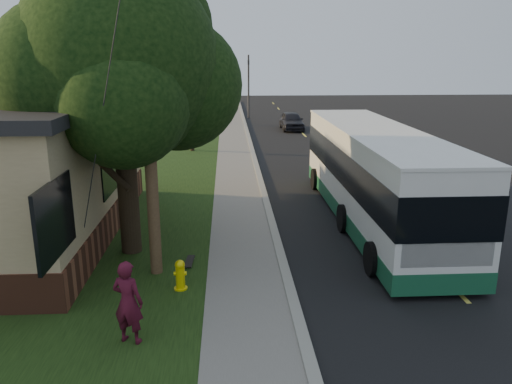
{
  "coord_description": "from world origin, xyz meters",
  "views": [
    {
      "loc": [
        -1.43,
        -10.95,
        5.45
      ],
      "look_at": [
        -0.6,
        3.42,
        1.5
      ],
      "focal_mm": 35.0,
      "sensor_mm": 36.0,
      "label": 1
    }
  ],
  "objects_px": {
    "fire_hydrant": "(180,275)",
    "utility_pole": "(146,92)",
    "traffic_signal": "(249,82)",
    "distant_car": "(292,121)",
    "bare_tree_near": "(191,115)",
    "skateboard_main": "(189,261)",
    "leafy_tree": "(121,67)",
    "transit_bus": "(375,173)",
    "dumpster": "(9,230)",
    "bare_tree_far": "(207,100)",
    "skateboarder": "(128,302)"
  },
  "relations": [
    {
      "from": "traffic_signal",
      "to": "distant_car",
      "type": "xyz_separation_m",
      "value": [
        2.93,
        -7.42,
        -2.49
      ]
    },
    {
      "from": "fire_hydrant",
      "to": "traffic_signal",
      "type": "distance_m",
      "value": 34.25
    },
    {
      "from": "bare_tree_near",
      "to": "traffic_signal",
      "type": "xyz_separation_m",
      "value": [
        4.0,
        16.0,
        1.01
      ]
    },
    {
      "from": "dumpster",
      "to": "utility_pole",
      "type": "bearing_deg",
      "value": -21.36
    },
    {
      "from": "traffic_signal",
      "to": "distant_car",
      "type": "bearing_deg",
      "value": -68.48
    },
    {
      "from": "leafy_tree",
      "to": "transit_bus",
      "type": "xyz_separation_m",
      "value": [
        7.6,
        2.25,
        -3.49
      ]
    },
    {
      "from": "leafy_tree",
      "to": "fire_hydrant",
      "type": "bearing_deg",
      "value": -59.33
    },
    {
      "from": "skateboard_main",
      "to": "traffic_signal",
      "type": "bearing_deg",
      "value": 84.72
    },
    {
      "from": "fire_hydrant",
      "to": "bare_tree_near",
      "type": "xyz_separation_m",
      "value": [
        -0.9,
        18.0,
        1.72
      ]
    },
    {
      "from": "fire_hydrant",
      "to": "distant_car",
      "type": "distance_m",
      "value": 27.26
    },
    {
      "from": "bare_tree_far",
      "to": "transit_bus",
      "type": "height_order",
      "value": "bare_tree_far"
    },
    {
      "from": "utility_pole",
      "to": "distant_car",
      "type": "relative_size",
      "value": 2.3
    },
    {
      "from": "skateboarder",
      "to": "leafy_tree",
      "type": "bearing_deg",
      "value": -61.92
    },
    {
      "from": "dumpster",
      "to": "traffic_signal",
      "type": "bearing_deg",
      "value": 75.49
    },
    {
      "from": "fire_hydrant",
      "to": "skateboard_main",
      "type": "relative_size",
      "value": 0.91
    },
    {
      "from": "fire_hydrant",
      "to": "skateboarder",
      "type": "xyz_separation_m",
      "value": [
        -0.78,
        -2.22,
        0.48
      ]
    },
    {
      "from": "leafy_tree",
      "to": "skateboarder",
      "type": "distance_m",
      "value": 6.51
    },
    {
      "from": "fire_hydrant",
      "to": "distant_car",
      "type": "bearing_deg",
      "value": 77.23
    },
    {
      "from": "traffic_signal",
      "to": "distant_car",
      "type": "relative_size",
      "value": 1.4
    },
    {
      "from": "fire_hydrant",
      "to": "bare_tree_near",
      "type": "bearing_deg",
      "value": 92.86
    },
    {
      "from": "utility_pole",
      "to": "leafy_tree",
      "type": "relative_size",
      "value": 1.16
    },
    {
      "from": "traffic_signal",
      "to": "skateboarder",
      "type": "distance_m",
      "value": 36.49
    },
    {
      "from": "skateboarder",
      "to": "distant_car",
      "type": "relative_size",
      "value": 0.43
    },
    {
      "from": "bare_tree_near",
      "to": "traffic_signal",
      "type": "bearing_deg",
      "value": 75.96
    },
    {
      "from": "fire_hydrant",
      "to": "transit_bus",
      "type": "bearing_deg",
      "value": 39.11
    },
    {
      "from": "bare_tree_near",
      "to": "skateboard_main",
      "type": "distance_m",
      "value": 16.64
    },
    {
      "from": "traffic_signal",
      "to": "skateboard_main",
      "type": "relative_size",
      "value": 6.77
    },
    {
      "from": "leafy_tree",
      "to": "skateboarder",
      "type": "bearing_deg",
      "value": -80.71
    },
    {
      "from": "skateboarder",
      "to": "dumpster",
      "type": "distance_m",
      "value": 6.47
    },
    {
      "from": "traffic_signal",
      "to": "skateboarder",
      "type": "xyz_separation_m",
      "value": [
        -3.88,
        -36.22,
        -2.25
      ]
    },
    {
      "from": "bare_tree_near",
      "to": "skateboard_main",
      "type": "height_order",
      "value": "bare_tree_near"
    },
    {
      "from": "utility_pole",
      "to": "skateboard_main",
      "type": "xyz_separation_m",
      "value": [
        0.81,
        0.52,
        -4.5
      ]
    },
    {
      "from": "transit_bus",
      "to": "bare_tree_far",
      "type": "bearing_deg",
      "value": 104.37
    },
    {
      "from": "dumpster",
      "to": "bare_tree_near",
      "type": "bearing_deg",
      "value": 75.0
    },
    {
      "from": "bare_tree_near",
      "to": "distant_car",
      "type": "height_order",
      "value": "bare_tree_near"
    },
    {
      "from": "traffic_signal",
      "to": "transit_bus",
      "type": "height_order",
      "value": "traffic_signal"
    },
    {
      "from": "leafy_tree",
      "to": "dumpster",
      "type": "distance_m",
      "value": 5.63
    },
    {
      "from": "leafy_tree",
      "to": "transit_bus",
      "type": "distance_m",
      "value": 8.66
    },
    {
      "from": "fire_hydrant",
      "to": "traffic_signal",
      "type": "height_order",
      "value": "traffic_signal"
    },
    {
      "from": "bare_tree_far",
      "to": "skateboard_main",
      "type": "xyz_separation_m",
      "value": [
        0.5,
        -28.49,
        -1.88
      ]
    },
    {
      "from": "utility_pole",
      "to": "bare_tree_far",
      "type": "height_order",
      "value": "utility_pole"
    },
    {
      "from": "distant_car",
      "to": "bare_tree_near",
      "type": "bearing_deg",
      "value": -129.49
    },
    {
      "from": "utility_pole",
      "to": "bare_tree_near",
      "type": "relative_size",
      "value": 2.11
    },
    {
      "from": "fire_hydrant",
      "to": "utility_pole",
      "type": "distance_m",
      "value": 4.37
    },
    {
      "from": "skateboard_main",
      "to": "distant_car",
      "type": "height_order",
      "value": "distant_car"
    },
    {
      "from": "traffic_signal",
      "to": "leafy_tree",
      "type": "bearing_deg",
      "value": -98.47
    },
    {
      "from": "skateboarder",
      "to": "distant_car",
      "type": "distance_m",
      "value": 29.59
    },
    {
      "from": "skateboard_main",
      "to": "transit_bus",
      "type": "bearing_deg",
      "value": 29.77
    },
    {
      "from": "fire_hydrant",
      "to": "distant_car",
      "type": "xyz_separation_m",
      "value": [
        6.03,
        26.58,
        0.24
      ]
    },
    {
      "from": "bare_tree_far",
      "to": "traffic_signal",
      "type": "bearing_deg",
      "value": 48.81
    }
  ]
}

